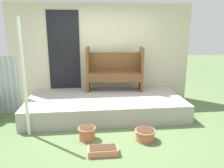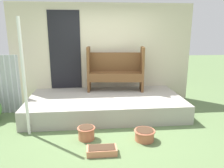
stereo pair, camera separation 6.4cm
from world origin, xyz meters
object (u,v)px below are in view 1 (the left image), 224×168
object	(u,v)px
support_post	(24,79)
planter_box_rect	(103,151)
flower_pot_left	(87,133)
flower_pot_middle	(145,134)
bench	(115,69)

from	to	relation	value
support_post	planter_box_rect	size ratio (longest dim) A/B	4.48
flower_pot_left	flower_pot_middle	bearing A→B (deg)	-7.82
flower_pot_middle	planter_box_rect	xyz separation A→B (m)	(-0.79, -0.37, -0.05)
flower_pot_middle	flower_pot_left	bearing A→B (deg)	172.18
flower_pot_left	planter_box_rect	xyz separation A→B (m)	(0.25, -0.51, -0.07)
support_post	flower_pot_left	bearing A→B (deg)	-16.26
support_post	bench	world-z (taller)	support_post
support_post	flower_pot_left	distance (m)	1.48
support_post	flower_pot_left	world-z (taller)	support_post
flower_pot_middle	planter_box_rect	bearing A→B (deg)	-154.94
bench	planter_box_rect	world-z (taller)	bench
support_post	flower_pot_middle	xyz separation A→B (m)	(2.13, -0.46, -0.97)
flower_pot_left	flower_pot_middle	world-z (taller)	flower_pot_left
support_post	flower_pot_middle	world-z (taller)	support_post
planter_box_rect	support_post	bearing A→B (deg)	148.30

